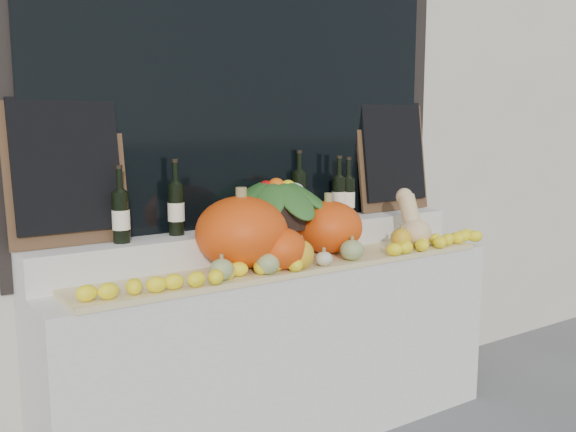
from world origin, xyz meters
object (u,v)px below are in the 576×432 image
at_px(pumpkin_right, 328,227).
at_px(butternut_squash, 413,223).
at_px(produce_bowl, 276,202).
at_px(pumpkin_left, 242,232).
at_px(wine_bottle_tall, 299,195).

distance_m(pumpkin_right, butternut_squash, 0.48).
height_order(butternut_squash, produce_bowl, produce_bowl).
bearing_deg(pumpkin_left, wine_bottle_tall, 28.23).
bearing_deg(wine_bottle_tall, pumpkin_right, -86.76).
relative_size(pumpkin_right, wine_bottle_tall, 0.94).
distance_m(pumpkin_left, pumpkin_right, 0.52).
height_order(produce_bowl, wine_bottle_tall, wine_bottle_tall).
bearing_deg(pumpkin_left, produce_bowl, 31.97).
height_order(pumpkin_left, butternut_squash, pumpkin_left).
height_order(butternut_squash, wine_bottle_tall, wine_bottle_tall).
bearing_deg(butternut_squash, wine_bottle_tall, 144.20).
height_order(pumpkin_left, wine_bottle_tall, wine_bottle_tall).
relative_size(pumpkin_right, butternut_squash, 1.15).
relative_size(pumpkin_left, wine_bottle_tall, 1.14).
height_order(pumpkin_left, pumpkin_right, pumpkin_left).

